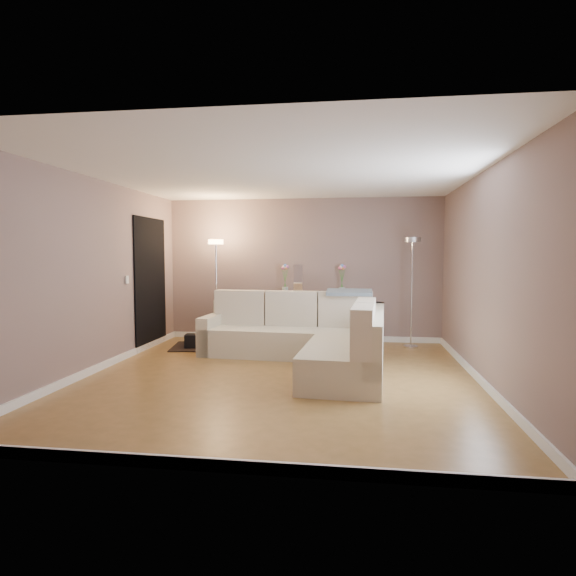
# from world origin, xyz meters

# --- Properties ---
(floor) EXTENTS (5.00, 5.50, 0.01)m
(floor) POSITION_xyz_m (0.00, 0.00, -0.01)
(floor) COLOR olive
(floor) RESTS_ON ground
(ceiling) EXTENTS (5.00, 5.50, 0.01)m
(ceiling) POSITION_xyz_m (0.00, 0.00, 2.60)
(ceiling) COLOR white
(ceiling) RESTS_ON ground
(wall_back) EXTENTS (5.00, 0.02, 2.60)m
(wall_back) POSITION_xyz_m (0.00, 2.76, 1.30)
(wall_back) COLOR gray
(wall_back) RESTS_ON ground
(wall_front) EXTENTS (5.00, 0.02, 2.60)m
(wall_front) POSITION_xyz_m (0.00, -2.76, 1.30)
(wall_front) COLOR gray
(wall_front) RESTS_ON ground
(wall_left) EXTENTS (0.02, 5.50, 2.60)m
(wall_left) POSITION_xyz_m (-2.51, 0.00, 1.30)
(wall_left) COLOR gray
(wall_left) RESTS_ON ground
(wall_right) EXTENTS (0.02, 5.50, 2.60)m
(wall_right) POSITION_xyz_m (2.51, 0.00, 1.30)
(wall_right) COLOR gray
(wall_right) RESTS_ON ground
(baseboard_back) EXTENTS (5.00, 0.03, 0.10)m
(baseboard_back) POSITION_xyz_m (0.00, 2.73, 0.05)
(baseboard_back) COLOR white
(baseboard_back) RESTS_ON ground
(baseboard_front) EXTENTS (5.00, 0.03, 0.10)m
(baseboard_front) POSITION_xyz_m (0.00, -2.73, 0.05)
(baseboard_front) COLOR white
(baseboard_front) RESTS_ON ground
(baseboard_left) EXTENTS (0.03, 5.50, 0.10)m
(baseboard_left) POSITION_xyz_m (-2.48, 0.00, 0.05)
(baseboard_left) COLOR white
(baseboard_left) RESTS_ON ground
(baseboard_right) EXTENTS (0.03, 5.50, 0.10)m
(baseboard_right) POSITION_xyz_m (2.48, 0.00, 0.05)
(baseboard_right) COLOR white
(baseboard_right) RESTS_ON ground
(doorway) EXTENTS (0.02, 1.20, 2.20)m
(doorway) POSITION_xyz_m (-2.48, 1.70, 1.10)
(doorway) COLOR black
(doorway) RESTS_ON ground
(switch_plate) EXTENTS (0.02, 0.08, 0.12)m
(switch_plate) POSITION_xyz_m (-2.48, 0.85, 1.20)
(switch_plate) COLOR white
(switch_plate) RESTS_ON ground
(sectional_sofa) EXTENTS (2.87, 2.87, 0.99)m
(sectional_sofa) POSITION_xyz_m (0.33, 0.94, 0.37)
(sectional_sofa) COLOR beige
(sectional_sofa) RESTS_ON floor
(throw_blanket) EXTENTS (0.72, 0.42, 0.09)m
(throw_blanket) POSITION_xyz_m (0.87, 1.60, 0.99)
(throw_blanket) COLOR slate
(throw_blanket) RESTS_ON sectional_sofa
(console_table) EXTENTS (1.22, 0.36, 0.75)m
(console_table) POSITION_xyz_m (0.14, 2.62, 0.42)
(console_table) COLOR black
(console_table) RESTS_ON floor
(leaning_mirror) EXTENTS (0.86, 0.07, 0.67)m
(leaning_mirror) POSITION_xyz_m (0.20, 2.78, 1.12)
(leaning_mirror) COLOR black
(leaning_mirror) RESTS_ON console_table
(table_decor) EXTENTS (0.52, 0.12, 0.12)m
(table_decor) POSITION_xyz_m (0.21, 2.59, 0.80)
(table_decor) COLOR gold
(table_decor) RESTS_ON console_table
(flower_vase_left) EXTENTS (0.14, 0.12, 0.64)m
(flower_vase_left) POSITION_xyz_m (-0.31, 2.61, 1.04)
(flower_vase_left) COLOR silver
(flower_vase_left) RESTS_ON console_table
(flower_vase_right) EXTENTS (0.14, 0.12, 0.64)m
(flower_vase_right) POSITION_xyz_m (0.72, 2.64, 1.04)
(flower_vase_right) COLOR silver
(flower_vase_right) RESTS_ON console_table
(floor_lamp_lit) EXTENTS (0.30, 0.30, 1.85)m
(floor_lamp_lit) POSITION_xyz_m (-1.48, 2.22, 1.30)
(floor_lamp_lit) COLOR silver
(floor_lamp_lit) RESTS_ON floor
(floor_lamp_unlit) EXTENTS (0.30, 0.30, 1.87)m
(floor_lamp_unlit) POSITION_xyz_m (1.91, 2.26, 1.32)
(floor_lamp_unlit) COLOR silver
(floor_lamp_unlit) RESTS_ON floor
(charcoal_rug) EXTENTS (1.33, 1.08, 0.02)m
(charcoal_rug) POSITION_xyz_m (-1.53, 1.85, 0.01)
(charcoal_rug) COLOR black
(charcoal_rug) RESTS_ON floor
(black_bag) EXTENTS (0.37, 0.29, 0.22)m
(black_bag) POSITION_xyz_m (-1.71, 1.72, 0.12)
(black_bag) COLOR black
(black_bag) RESTS_ON charcoal_rug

